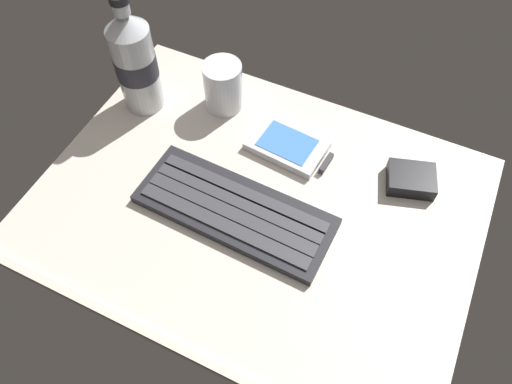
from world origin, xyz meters
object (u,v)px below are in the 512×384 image
juice_cup (223,88)px  water_bottle (135,62)px  charger_block (411,179)px  keyboard (235,210)px  handheld_device (291,147)px

juice_cup → water_bottle: (-12.44, -5.33, 5.10)cm
charger_block → keyboard: bearing=-143.6°
water_bottle → charger_block: (45.45, 2.75, -7.81)cm
juice_cup → charger_block: juice_cup is taller
juice_cup → water_bottle: water_bottle is taller
handheld_device → charger_block: size_ratio=1.90×
keyboard → charger_block: 26.91cm
handheld_device → charger_block: (18.92, 1.67, 0.47)cm
keyboard → juice_cup: size_ratio=3.46×
handheld_device → water_bottle: (-26.53, -1.08, 8.28)cm
keyboard → water_bottle: bearing=150.9°
charger_block → juice_cup: bearing=175.5°
juice_cup → keyboard: bearing=-58.5°
keyboard → water_bottle: 28.42cm
juice_cup → charger_block: size_ratio=1.21×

